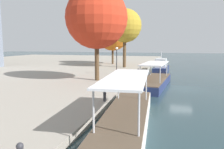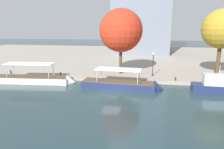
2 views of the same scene
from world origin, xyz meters
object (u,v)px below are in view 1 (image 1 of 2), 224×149
at_px(tree_0, 95,19).
at_px(tree_1, 113,34).
at_px(mooring_bollard_1, 138,70).
at_px(tour_boat_1, 155,83).
at_px(motor_yacht_2, 161,68).
at_px(tour_boat_0, 127,119).
at_px(tree_2, 124,25).
at_px(mooring_bollard_2, 105,96).
at_px(lamp_post, 117,58).

bearing_deg(tree_0, tree_1, 10.02).
height_order(mooring_bollard_1, tree_0, tree_0).
relative_size(tour_boat_1, motor_yacht_2, 1.48).
distance_m(mooring_bollard_1, tree_0, 12.56).
bearing_deg(motor_yacht_2, tree_0, 156.86).
xyz_separation_m(tour_boat_0, tour_boat_1, (14.77, -0.61, -0.04)).
height_order(tour_boat_1, tree_2, tree_2).
relative_size(mooring_bollard_2, tree_2, 0.07).
bearing_deg(tour_boat_0, tree_1, 12.42).
relative_size(mooring_bollard_2, tree_0, 0.07).
bearing_deg(mooring_bollard_1, tree_1, 29.99).
relative_size(mooring_bollard_1, tree_1, 0.06).
height_order(motor_yacht_2, lamp_post, lamp_post).
height_order(tour_boat_0, motor_yacht_2, motor_yacht_2).
height_order(mooring_bollard_2, tree_0, tree_0).
height_order(lamp_post, tree_2, tree_2).
relative_size(tour_boat_0, mooring_bollard_2, 17.85).
height_order(mooring_bollard_2, tree_2, tree_2).
xyz_separation_m(tour_boat_0, tree_2, (30.25, 6.89, 8.39)).
height_order(tree_0, tree_1, tree_0).
bearing_deg(tour_boat_0, lamp_post, 11.98).
bearing_deg(motor_yacht_2, tour_boat_1, -176.98).
bearing_deg(mooring_bollard_1, motor_yacht_2, -29.34).
bearing_deg(lamp_post, mooring_bollard_2, -169.26).
height_order(tour_boat_1, tree_0, tree_0).
xyz_separation_m(mooring_bollard_2, tree_1, (33.76, 8.52, 6.38)).
xyz_separation_m(tour_boat_0, motor_yacht_2, (28.80, -0.55, 0.39)).
height_order(mooring_bollard_1, mooring_bollard_2, mooring_bollard_2).
bearing_deg(mooring_bollard_2, lamp_post, 10.74).
height_order(motor_yacht_2, tree_1, tree_1).
relative_size(tree_1, tree_2, 0.94).
bearing_deg(tree_2, tour_boat_0, -167.18).
height_order(tour_boat_0, tour_boat_1, tour_boat_0).
relative_size(mooring_bollard_1, lamp_post, 0.16).
bearing_deg(tree_2, tour_boat_1, -154.17).
bearing_deg(tree_2, tree_1, 31.83).
bearing_deg(tree_0, motor_yacht_2, -25.91).
relative_size(mooring_bollard_1, tree_0, 0.06).
xyz_separation_m(tour_boat_1, tree_1, (22.23, 11.68, 7.03)).
bearing_deg(tree_2, mooring_bollard_1, -151.72).
distance_m(motor_yacht_2, tree_2, 11.01).
bearing_deg(tree_1, lamp_post, -162.87).
height_order(motor_yacht_2, mooring_bollard_1, motor_yacht_2).
height_order(tour_boat_0, mooring_bollard_2, tour_boat_0).
bearing_deg(motor_yacht_2, tree_1, 57.57).
bearing_deg(tree_1, tour_boat_1, -152.28).
bearing_deg(tour_boat_1, tree_0, 104.58).
relative_size(tour_boat_0, lamp_post, 3.38).
xyz_separation_m(lamp_post, tree_2, (11.08, 1.30, 5.70)).
height_order(motor_yacht_2, tree_0, tree_0).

